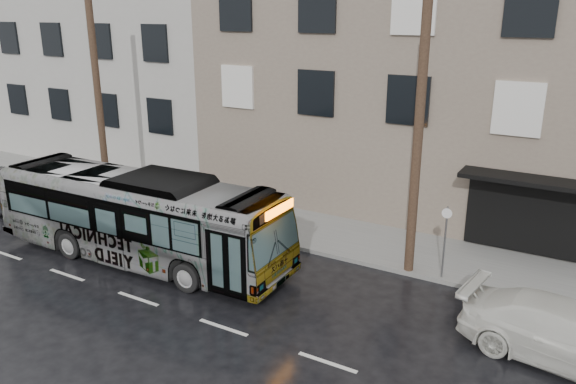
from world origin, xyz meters
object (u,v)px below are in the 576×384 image
at_px(bus, 138,217).
at_px(white_sedan, 568,335).
at_px(utility_pole_front, 418,136).
at_px(utility_pole_rear, 99,101).
at_px(sign_post, 445,243).

relative_size(bus, white_sedan, 2.18).
distance_m(utility_pole_front, white_sedan, 6.88).
bearing_deg(white_sedan, utility_pole_rear, 89.02).
distance_m(utility_pole_front, bus, 9.73).
height_order(utility_pole_rear, bus, utility_pole_rear).
relative_size(utility_pole_front, sign_post, 3.75).
relative_size(utility_pole_front, utility_pole_rear, 1.00).
relative_size(utility_pole_rear, sign_post, 3.75).
relative_size(utility_pole_front, white_sedan, 1.74).
height_order(utility_pole_front, sign_post, utility_pole_front).
relative_size(sign_post, bus, 0.21).
bearing_deg(bus, utility_pole_rear, 55.31).
relative_size(utility_pole_rear, bus, 0.80).
bearing_deg(utility_pole_front, sign_post, 0.00).
xyz_separation_m(utility_pole_front, white_sedan, (4.94, -2.77, -3.90)).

